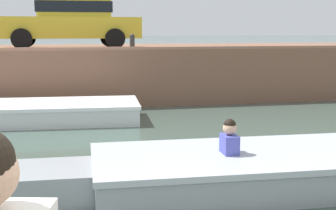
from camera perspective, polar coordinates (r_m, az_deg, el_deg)
ground_plane at (r=7.83m, az=-3.24°, el=-7.09°), size 400.00×400.00×0.00m
far_quay_wall at (r=16.18m, az=-8.19°, el=4.16°), size 60.00×6.00×1.64m
far_wall_coping at (r=13.26m, az=-7.33°, el=6.85°), size 60.00×0.24×0.08m
boat_moored_central_white at (r=11.67m, az=-17.12°, el=-0.92°), size 5.99×2.27×0.47m
motorboat_passing at (r=6.78m, az=11.77°, el=-7.61°), size 6.54×2.12×0.98m
car_left_inner_yellow at (r=15.10m, az=-11.80°, el=10.06°), size 4.36×1.99×1.54m
mooring_bollard_mid at (r=13.47m, az=-4.39°, el=7.78°), size 0.15×0.15×0.45m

